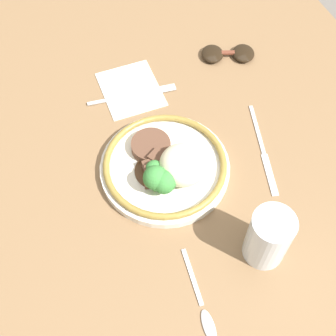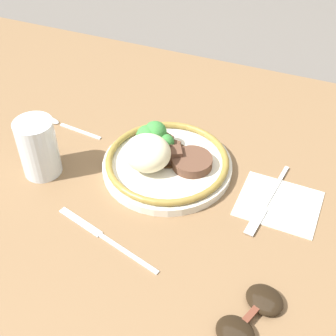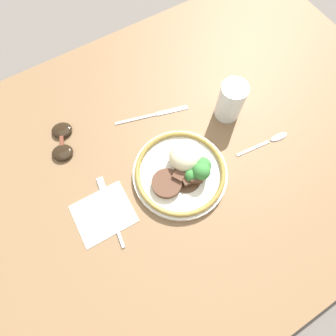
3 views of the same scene
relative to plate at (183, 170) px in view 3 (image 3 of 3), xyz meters
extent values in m
plane|color=#5B5651|center=(0.02, 0.05, -0.06)|extent=(8.00, 8.00, 0.00)
cube|color=brown|center=(0.02, 0.05, -0.04)|extent=(1.36, 0.92, 0.04)
cube|color=silver|center=(-0.21, 0.01, -0.02)|extent=(0.14, 0.12, 0.00)
cylinder|color=silver|center=(-0.01, 0.00, -0.02)|extent=(0.23, 0.23, 0.02)
torus|color=olive|center=(-0.01, 0.00, 0.00)|extent=(0.22, 0.22, 0.01)
ellipsoid|color=beige|center=(0.02, 0.02, 0.02)|extent=(0.08, 0.08, 0.06)
cylinder|color=brown|center=(-0.05, -0.01, 0.00)|extent=(0.07, 0.07, 0.02)
cylinder|color=#472D19|center=(0.00, -0.02, -0.01)|extent=(0.07, 0.07, 0.00)
cube|color=brown|center=(-0.02, -0.01, 0.01)|extent=(0.04, 0.04, 0.03)
cube|color=brown|center=(-0.01, -0.03, 0.00)|extent=(0.02, 0.02, 0.02)
cube|color=brown|center=(0.01, -0.02, 0.01)|extent=(0.04, 0.04, 0.03)
cube|color=brown|center=(0.01, -0.03, 0.01)|extent=(0.04, 0.04, 0.03)
cylinder|color=#669E51|center=(0.04, -0.02, 0.00)|extent=(0.01, 0.01, 0.02)
sphere|color=#387F38|center=(0.04, -0.02, 0.02)|extent=(0.04, 0.04, 0.04)
cylinder|color=#669E51|center=(0.01, -0.03, 0.00)|extent=(0.01, 0.01, 0.01)
sphere|color=#387F38|center=(0.01, -0.03, 0.02)|extent=(0.03, 0.03, 0.03)
cylinder|color=#669E51|center=(0.03, -0.03, 0.00)|extent=(0.01, 0.01, 0.02)
sphere|color=#387F38|center=(0.03, -0.03, 0.03)|extent=(0.04, 0.04, 0.04)
cylinder|color=yellow|center=(0.20, 0.09, 0.02)|extent=(0.06, 0.06, 0.09)
cylinder|color=silver|center=(0.20, 0.09, 0.03)|extent=(0.07, 0.07, 0.11)
cube|color=silver|center=(-0.20, -0.03, -0.02)|extent=(0.02, 0.11, 0.00)
cube|color=silver|center=(-0.19, 0.06, -0.02)|extent=(0.03, 0.07, 0.00)
cube|color=silver|center=(-0.02, 0.20, -0.02)|extent=(0.12, 0.04, 0.00)
cube|color=silver|center=(0.08, 0.17, -0.02)|extent=(0.09, 0.04, 0.00)
cube|color=silver|center=(0.19, -0.04, -0.02)|extent=(0.10, 0.02, 0.00)
ellipsoid|color=silver|center=(0.27, -0.05, -0.02)|extent=(0.05, 0.02, 0.01)
ellipsoid|color=black|center=(-0.23, 0.20, -0.01)|extent=(0.07, 0.06, 0.02)
ellipsoid|color=black|center=(-0.21, 0.27, -0.01)|extent=(0.07, 0.06, 0.02)
cube|color=brown|center=(-0.22, 0.23, -0.01)|extent=(0.02, 0.03, 0.00)
camera|label=1|loc=(0.41, -0.17, 0.69)|focal=50.00mm
camera|label=2|loc=(-0.24, 0.58, 0.55)|focal=50.00mm
camera|label=3|loc=(-0.15, -0.17, 0.59)|focal=28.00mm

